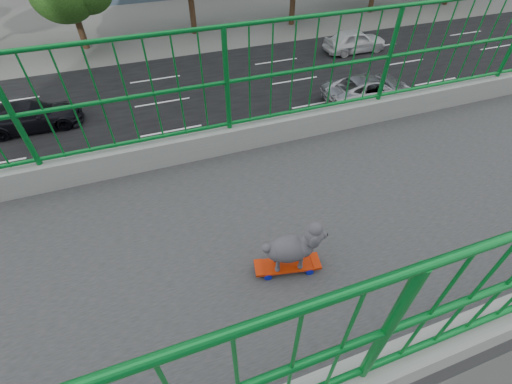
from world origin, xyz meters
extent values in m
cube|color=black|center=(-13.00, 0.00, 0.01)|extent=(18.00, 90.00, 0.02)
cube|color=#2D2D2F|center=(0.00, 0.00, 6.75)|extent=(3.00, 24.00, 0.50)
cube|color=slate|center=(0.00, 0.00, 3.25)|extent=(1.20, 1.20, 6.50)
cube|color=gray|center=(-1.40, 0.00, 7.15)|extent=(0.20, 24.00, 0.30)
cylinder|color=#0C7128|center=(-1.40, 0.00, 8.40)|extent=(0.04, 24.00, 0.04)
cylinder|color=#0C7128|center=(-1.40, 0.00, 7.85)|extent=(0.04, 24.00, 0.04)
cylinder|color=#0C7128|center=(-1.40, 0.00, 7.85)|extent=(0.06, 0.06, 1.10)
cube|color=gray|center=(1.40, 0.00, 7.15)|extent=(0.20, 24.00, 0.30)
cylinder|color=#0C7128|center=(1.40, 0.00, 8.40)|extent=(0.04, 24.00, 0.04)
cylinder|color=#0C7128|center=(1.40, 0.00, 7.85)|extent=(0.04, 24.00, 0.04)
cylinder|color=#0C7128|center=(1.40, 0.00, 7.85)|extent=(0.06, 0.06, 1.10)
cylinder|color=black|center=(-25.80, -4.00, 1.36)|extent=(0.44, 0.44, 2.73)
cylinder|color=black|center=(-26.20, 4.00, 1.43)|extent=(0.44, 0.44, 2.87)
cylinder|color=black|center=(-25.60, 12.00, 1.33)|extent=(0.44, 0.44, 2.66)
cube|color=red|center=(0.41, -0.04, 7.06)|extent=(0.27, 0.57, 0.02)
cube|color=#99999E|center=(0.38, -0.21, 7.04)|extent=(0.10, 0.06, 0.02)
cylinder|color=#0815B9|center=(0.31, -0.20, 7.03)|extent=(0.04, 0.07, 0.06)
sphere|color=yellow|center=(0.31, -0.20, 7.03)|extent=(0.03, 0.03, 0.03)
cylinder|color=#0815B9|center=(0.44, -0.23, 7.03)|extent=(0.04, 0.07, 0.06)
sphere|color=yellow|center=(0.44, -0.23, 7.03)|extent=(0.03, 0.03, 0.03)
cube|color=#99999E|center=(0.44, 0.13, 7.04)|extent=(0.10, 0.06, 0.02)
cylinder|color=#0815B9|center=(0.38, 0.15, 7.03)|extent=(0.04, 0.07, 0.06)
sphere|color=yellow|center=(0.38, 0.15, 7.03)|extent=(0.03, 0.03, 0.03)
cylinder|color=#0815B9|center=(0.51, 0.12, 7.03)|extent=(0.04, 0.07, 0.06)
sphere|color=yellow|center=(0.51, 0.12, 7.03)|extent=(0.03, 0.03, 0.03)
ellipsoid|color=#2F2C31|center=(0.41, -0.04, 7.28)|extent=(0.28, 0.37, 0.23)
sphere|color=#2F2C31|center=(0.45, 0.15, 7.43)|extent=(0.15, 0.15, 0.15)
sphere|color=black|center=(0.47, 0.24, 7.41)|extent=(0.03, 0.03, 0.03)
sphere|color=#2F2C31|center=(0.37, -0.22, 7.33)|extent=(0.08, 0.08, 0.08)
cylinder|color=#2F2C31|center=(0.38, 0.06, 7.14)|extent=(0.03, 0.03, 0.14)
cylinder|color=#2F2C31|center=(0.48, 0.04, 7.14)|extent=(0.03, 0.03, 0.14)
cylinder|color=#2F2C31|center=(0.34, -0.12, 7.14)|extent=(0.03, 0.03, 0.14)
cylinder|color=#2F2C31|center=(0.44, -0.14, 7.14)|extent=(0.03, 0.03, 0.14)
imported|color=#A0A0A6|center=(-12.40, 10.75, 0.71)|extent=(2.35, 5.09, 1.42)
imported|color=black|center=(-15.60, -6.33, 0.66)|extent=(1.86, 4.58, 1.33)
imported|color=silver|center=(-18.80, 13.77, 0.74)|extent=(1.74, 4.33, 1.48)
camera|label=1|loc=(1.88, -0.84, 9.48)|focal=24.01mm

